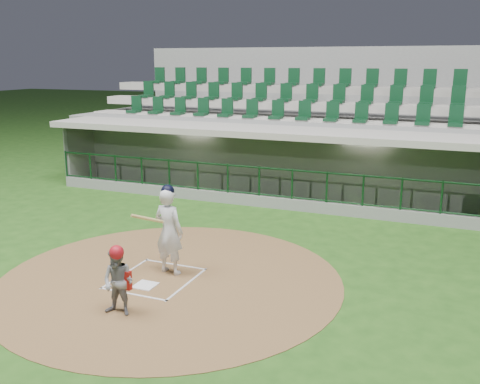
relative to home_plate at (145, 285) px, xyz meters
name	(u,v)px	position (x,y,z in m)	size (l,w,h in m)	color
ground	(163,274)	(0.00, 0.70, -0.02)	(120.00, 120.00, 0.00)	#214B15
dirt_circle	(170,279)	(0.30, 0.50, -0.02)	(7.20, 7.20, 0.01)	brown
home_plate	(145,285)	(0.00, 0.00, 0.00)	(0.43, 0.43, 0.02)	white
batter_box_chalk	(156,278)	(0.00, 0.40, 0.00)	(1.55, 1.80, 0.01)	silver
dugout_structure	(279,166)	(0.03, 8.52, 0.93)	(16.40, 3.70, 3.00)	slate
seating_deck	(303,141)	(0.00, 11.61, 1.40)	(17.00, 6.72, 5.15)	gray
batter	(169,230)	(0.12, 0.81, 0.96)	(0.91, 0.91, 1.96)	silver
catcher	(118,281)	(0.25, -1.24, 0.63)	(0.62, 0.50, 1.31)	gray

